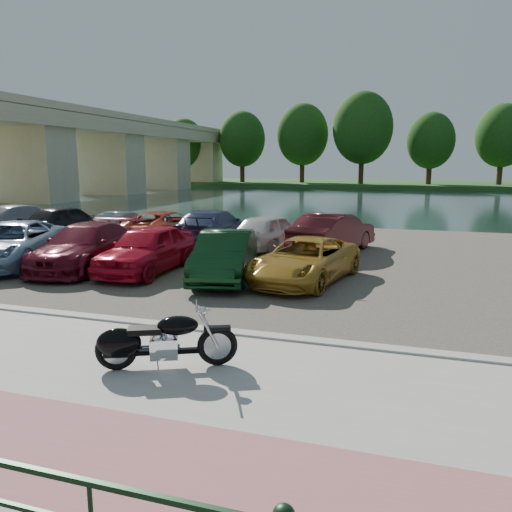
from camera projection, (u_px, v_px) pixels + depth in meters
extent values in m
plane|color=#595447|center=(137.00, 370.00, 8.42)|extent=(200.00, 200.00, 0.00)
cube|color=#A2A099|center=(102.00, 393.00, 7.48)|extent=(60.00, 6.00, 0.10)
cube|color=#A15C5B|center=(29.00, 442.00, 6.06)|extent=(60.00, 2.00, 0.01)
cube|color=#A2A099|center=(188.00, 329.00, 10.29)|extent=(60.00, 0.30, 0.14)
cube|color=#3E3A32|center=(291.00, 256.00, 18.73)|extent=(60.00, 18.00, 0.04)
cube|color=#182C29|center=(365.00, 201.00, 45.91)|extent=(120.00, 40.00, 0.00)
cube|color=#1D4418|center=(386.00, 184.00, 75.84)|extent=(120.00, 24.00, 0.60)
cube|color=#C5B489|center=(100.00, 127.00, 52.90)|extent=(7.00, 56.00, 1.40)
cube|color=#C5B489|center=(99.00, 117.00, 52.72)|extent=(7.00, 56.00, 0.70)
cube|color=#C5B489|center=(35.00, 161.00, 44.19)|extent=(6.00, 4.00, 7.20)
cube|color=#C5B489|center=(112.00, 162.00, 55.44)|extent=(6.00, 4.00, 7.20)
cube|color=#C5B489|center=(164.00, 162.00, 66.68)|extent=(6.00, 4.00, 7.20)
cube|color=#C5B489|center=(200.00, 162.00, 77.93)|extent=(6.00, 4.00, 7.20)
cylinder|color=#342313|center=(185.00, 167.00, 77.35)|extent=(0.70, 0.70, 4.50)
ellipsoid|color=#12330D|center=(184.00, 143.00, 76.69)|extent=(6.30, 6.30, 7.56)
cylinder|color=#342313|center=(242.00, 166.00, 75.95)|extent=(0.70, 0.70, 4.95)
ellipsoid|color=#12330D|center=(242.00, 139.00, 75.22)|extent=(6.93, 6.93, 8.32)
cylinder|color=#342313|center=(302.00, 164.00, 74.55)|extent=(0.70, 0.70, 5.40)
ellipsoid|color=#12330D|center=(303.00, 135.00, 73.75)|extent=(7.56, 7.56, 9.07)
cylinder|color=#342313|center=(361.00, 163.00, 69.21)|extent=(0.70, 0.70, 5.85)
ellipsoid|color=#12330D|center=(363.00, 128.00, 68.35)|extent=(8.19, 8.19, 9.83)
cylinder|color=#342313|center=(429.00, 168.00, 67.97)|extent=(0.70, 0.70, 4.50)
ellipsoid|color=#12330D|center=(431.00, 141.00, 67.31)|extent=(6.30, 6.30, 7.56)
cylinder|color=#342313|center=(500.00, 166.00, 66.57)|extent=(0.70, 0.70, 4.95)
ellipsoid|color=#12330D|center=(503.00, 136.00, 65.84)|extent=(6.93, 6.93, 8.32)
torus|color=black|center=(217.00, 346.00, 8.32)|extent=(0.67, 0.39, 0.68)
torus|color=black|center=(116.00, 350.00, 8.12)|extent=(0.67, 0.39, 0.68)
cylinder|color=#B2B2B7|center=(217.00, 346.00, 8.32)|extent=(0.44, 0.25, 0.46)
cylinder|color=#B2B2B7|center=(116.00, 350.00, 8.12)|extent=(0.44, 0.25, 0.46)
cylinder|color=silver|center=(209.00, 331.00, 8.15)|extent=(0.32, 0.18, 0.63)
cylinder|color=silver|center=(208.00, 327.00, 8.35)|extent=(0.32, 0.18, 0.63)
cylinder|color=silver|center=(197.00, 307.00, 8.16)|extent=(0.34, 0.70, 0.04)
sphere|color=silver|center=(203.00, 311.00, 8.18)|extent=(0.21, 0.21, 0.16)
sphere|color=silver|center=(207.00, 311.00, 8.19)|extent=(0.15, 0.15, 0.11)
cube|color=black|center=(217.00, 328.00, 8.26)|extent=(0.47, 0.31, 0.06)
cube|color=black|center=(167.00, 351.00, 8.23)|extent=(1.13, 0.59, 0.08)
cube|color=silver|center=(164.00, 348.00, 8.21)|extent=(0.54, 0.48, 0.34)
cylinder|color=silver|center=(170.00, 336.00, 8.19)|extent=(0.30, 0.27, 0.27)
cylinder|color=silver|center=(158.00, 336.00, 8.17)|extent=(0.30, 0.27, 0.27)
ellipsoid|color=black|center=(178.00, 326.00, 8.17)|extent=(0.77, 0.61, 0.32)
cube|color=black|center=(145.00, 330.00, 8.12)|extent=(0.62, 0.48, 0.10)
ellipsoid|color=black|center=(119.00, 343.00, 8.11)|extent=(0.80, 0.61, 0.50)
cube|color=black|center=(116.00, 347.00, 8.11)|extent=(0.44, 0.33, 0.30)
cylinder|color=silver|center=(147.00, 352.00, 8.36)|extent=(1.04, 0.54, 0.09)
cylinder|color=silver|center=(147.00, 348.00, 8.34)|extent=(1.04, 0.54, 0.09)
cylinder|color=#B2B2B7|center=(158.00, 365.00, 8.07)|extent=(0.08, 0.14, 0.22)
imported|color=#7E9DB8|center=(11.00, 244.00, 16.68)|extent=(3.97, 5.78, 1.47)
imported|color=#560C1B|center=(85.00, 246.00, 16.28)|extent=(2.73, 5.23, 1.45)
imported|color=#B60C24|center=(147.00, 249.00, 15.69)|extent=(1.84, 4.42, 1.50)
imported|color=black|center=(225.00, 256.00, 14.73)|extent=(2.37, 4.53, 1.42)
imported|color=#B48729|center=(305.00, 260.00, 14.45)|extent=(2.94, 4.89, 1.27)
imported|color=gray|center=(24.00, 220.00, 23.89)|extent=(2.90, 5.36, 1.47)
imported|color=black|center=(67.00, 221.00, 23.18)|extent=(2.54, 4.69, 1.52)
imported|color=slate|center=(123.00, 225.00, 22.96)|extent=(1.40, 3.74, 1.22)
imported|color=#A32E1B|center=(165.00, 226.00, 21.78)|extent=(2.39, 5.00, 1.38)
imported|color=navy|center=(212.00, 227.00, 20.80)|extent=(2.44, 5.36, 1.52)
imported|color=silver|center=(270.00, 231.00, 19.93)|extent=(2.68, 4.53, 1.45)
imported|color=#421116|center=(333.00, 233.00, 19.26)|extent=(2.92, 4.89, 1.52)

